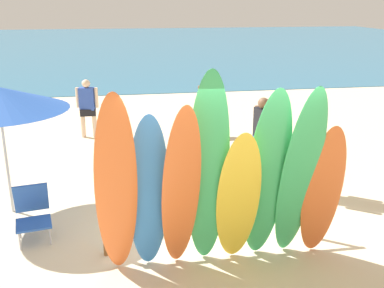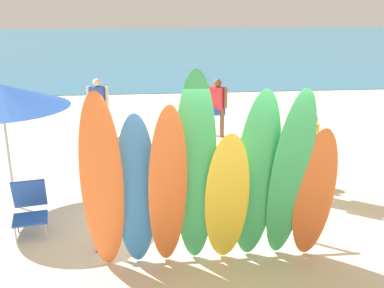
{
  "view_description": "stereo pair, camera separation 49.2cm",
  "coord_description": "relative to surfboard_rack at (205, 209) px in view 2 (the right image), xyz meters",
  "views": [
    {
      "loc": [
        -1.24,
        -5.7,
        3.45
      ],
      "look_at": [
        0.0,
        1.82,
        0.99
      ],
      "focal_mm": 42.15,
      "sensor_mm": 36.0,
      "label": 1
    },
    {
      "loc": [
        -0.76,
        -5.77,
        3.45
      ],
      "look_at": [
        0.0,
        1.82,
        0.99
      ],
      "focal_mm": 42.15,
      "sensor_mm": 36.0,
      "label": 2
    }
  ],
  "objects": [
    {
      "name": "surfboard_yellow_4",
      "position": [
        0.21,
        -0.56,
        0.39
      ],
      "size": [
        0.6,
        0.65,
        1.98
      ],
      "primitive_type": "ellipsoid",
      "rotation": [
        0.28,
        0.0,
        -0.06
      ],
      "color": "yellow",
      "rests_on": "ground"
    },
    {
      "name": "surfboard_orange_2",
      "position": [
        -0.55,
        -0.66,
        0.59
      ],
      "size": [
        0.52,
        0.84,
        2.38
      ],
      "primitive_type": "ellipsoid",
      "rotation": [
        0.31,
        0.0,
        0.06
      ],
      "color": "orange",
      "rests_on": "ground"
    },
    {
      "name": "surfboard_green_3",
      "position": [
        -0.2,
        -0.57,
        0.77
      ],
      "size": [
        0.59,
        0.74,
        2.74
      ],
      "primitive_type": "ellipsoid",
      "rotation": [
        0.23,
        0.0,
        -0.08
      ],
      "color": "#38B266",
      "rests_on": "ground"
    },
    {
      "name": "beachgoer_by_water",
      "position": [
        -2.05,
        5.87,
        0.28
      ],
      "size": [
        0.56,
        0.27,
        1.52
      ],
      "rotation": [
        0.0,
        0.0,
        6.07
      ],
      "color": "beige",
      "rests_on": "ground"
    },
    {
      "name": "ground",
      "position": [
        0.0,
        14.0,
        -0.6
      ],
      "size": [
        60.0,
        60.0,
        0.0
      ],
      "primitive_type": "plane",
      "color": "beige"
    },
    {
      "name": "surfboard_green_5",
      "position": [
        0.59,
        -0.53,
        0.65
      ],
      "size": [
        0.59,
        0.66,
        2.49
      ],
      "primitive_type": "ellipsoid",
      "rotation": [
        0.22,
        0.0,
        0.03
      ],
      "color": "#38B266",
      "rests_on": "ground"
    },
    {
      "name": "surfboard_blue_1",
      "position": [
        -0.94,
        -0.52,
        0.52
      ],
      "size": [
        0.55,
        0.6,
        2.23
      ],
      "primitive_type": "ellipsoid",
      "rotation": [
        0.22,
        0.0,
        0.07
      ],
      "color": "#337AD1",
      "rests_on": "ground"
    },
    {
      "name": "surfboard_rack",
      "position": [
        0.0,
        0.0,
        0.0
      ],
      "size": [
        3.18,
        0.07,
        0.76
      ],
      "color": "brown",
      "rests_on": "ground"
    },
    {
      "name": "beach_chair_red",
      "position": [
        -2.61,
        0.73,
        -0.17
      ],
      "size": [
        0.62,
        0.76,
        0.82
      ],
      "rotation": [
        0.0,
        0.0,
        0.19
      ],
      "color": "#B7B7BC",
      "rests_on": "ground"
    },
    {
      "name": "beachgoer_near_rack",
      "position": [
        1.54,
        2.58,
        0.34
      ],
      "size": [
        0.42,
        0.61,
        1.62
      ],
      "rotation": [
        0.0,
        0.0,
        4.89
      ],
      "color": "brown",
      "rests_on": "ground"
    },
    {
      "name": "ocean_water",
      "position": [
        0.0,
        31.18,
        -0.59
      ],
      "size": [
        60.0,
        40.0,
        0.02
      ],
      "primitive_type": "cube",
      "color": "teal",
      "rests_on": "ground"
    },
    {
      "name": "surfboard_green_6",
      "position": [
        1.01,
        -0.59,
        0.66
      ],
      "size": [
        0.55,
        0.79,
        2.52
      ],
      "primitive_type": "ellipsoid",
      "rotation": [
        0.27,
        0.0,
        0.04
      ],
      "color": "#38B266",
      "rests_on": "ground"
    },
    {
      "name": "surfboard_orange_0",
      "position": [
        -1.33,
        -0.72,
        0.69
      ],
      "size": [
        0.55,
        0.91,
        2.57
      ],
      "primitive_type": "ellipsoid",
      "rotation": [
        0.31,
        0.0,
        0.05
      ],
      "color": "orange",
      "rests_on": "ground"
    },
    {
      "name": "surfboard_orange_7",
      "position": [
        1.37,
        -0.55,
        0.4
      ],
      "size": [
        0.56,
        0.56,
        1.99
      ],
      "primitive_type": "ellipsoid",
      "rotation": [
        0.23,
        0.0,
        -0.07
      ],
      "color": "orange",
      "rests_on": "ground"
    },
    {
      "name": "beachgoer_strolling",
      "position": [
        1.02,
        5.49,
        0.28
      ],
      "size": [
        0.46,
        0.4,
        1.52
      ],
      "rotation": [
        0.0,
        0.0,
        2.44
      ],
      "color": "brown",
      "rests_on": "ground"
    },
    {
      "name": "beach_umbrella",
      "position": [
        -3.12,
        1.65,
        1.36
      ],
      "size": [
        2.18,
        2.18,
        2.15
      ],
      "color": "silver",
      "rests_on": "ground"
    },
    {
      "name": "beachgoer_midbeach",
      "position": [
        2.06,
        1.52,
        0.31
      ],
      "size": [
        0.41,
        0.52,
        1.57
      ],
      "rotation": [
        0.0,
        0.0,
        4.14
      ],
      "color": "tan",
      "rests_on": "ground"
    }
  ]
}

